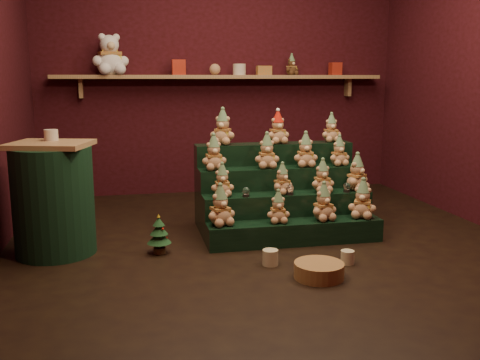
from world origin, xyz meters
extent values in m
plane|color=black|center=(0.00, 0.00, 0.00)|extent=(4.00, 4.00, 0.00)
cube|color=black|center=(0.00, 2.05, 1.40)|extent=(4.00, 0.10, 2.80)
cube|color=black|center=(0.00, -2.05, 1.40)|extent=(4.00, 0.10, 2.80)
cube|color=#A37D51|center=(0.00, 1.87, 1.30)|extent=(3.60, 0.26, 0.04)
cube|color=#A37D51|center=(-1.50, 1.94, 1.18)|extent=(0.04, 0.12, 0.20)
cube|color=#A37D51|center=(1.50, 1.94, 1.18)|extent=(0.04, 0.12, 0.20)
cube|color=black|center=(0.23, -0.10, 0.09)|extent=(1.40, 0.22, 0.18)
cube|color=black|center=(0.23, 0.12, 0.18)|extent=(1.40, 0.22, 0.36)
cube|color=black|center=(0.23, 0.34, 0.27)|extent=(1.40, 0.22, 0.54)
cube|color=black|center=(0.23, 0.56, 0.36)|extent=(1.40, 0.22, 0.72)
cylinder|color=black|center=(-0.13, 0.06, 0.37)|extent=(0.05, 0.05, 0.02)
sphere|color=white|center=(-0.13, 0.06, 0.41)|extent=(0.06, 0.06, 0.06)
cylinder|color=black|center=(0.23, 0.06, 0.37)|extent=(0.06, 0.06, 0.02)
sphere|color=white|center=(0.23, 0.06, 0.41)|extent=(0.06, 0.06, 0.06)
cylinder|color=black|center=(0.72, 0.06, 0.37)|extent=(0.06, 0.06, 0.02)
sphere|color=white|center=(0.72, 0.06, 0.41)|extent=(0.06, 0.06, 0.06)
cube|color=#A37D51|center=(-1.59, 0.04, 0.82)|extent=(0.65, 0.58, 0.04)
cylinder|color=black|center=(-1.59, 0.04, 0.40)|extent=(0.58, 0.58, 0.80)
cylinder|color=beige|center=(-1.59, 0.14, 0.88)|extent=(0.10, 0.10, 0.08)
cylinder|color=#422E17|center=(-0.83, -0.13, 0.02)|extent=(0.09, 0.09, 0.04)
cone|color=#143716|center=(-0.83, -0.13, 0.13)|extent=(0.18, 0.18, 0.09)
cone|color=#143716|center=(-0.83, -0.13, 0.19)|extent=(0.13, 0.13, 0.08)
cone|color=#143716|center=(-0.83, -0.13, 0.25)|extent=(0.09, 0.09, 0.06)
cone|color=yellow|center=(-0.83, -0.13, 0.29)|extent=(0.03, 0.03, 0.03)
cylinder|color=beige|center=(-0.09, -0.55, 0.06)|extent=(0.11, 0.11, 0.11)
cylinder|color=beige|center=(0.45, -0.63, 0.05)|extent=(0.10, 0.10, 0.10)
cylinder|color=#8E5F39|center=(0.16, -0.85, 0.05)|extent=(0.33, 0.33, 0.10)
cube|color=#B42E1B|center=(-0.48, 1.85, 1.40)|extent=(0.14, 0.14, 0.16)
cylinder|color=beige|center=(0.19, 1.85, 1.38)|extent=(0.14, 0.14, 0.12)
cube|color=#B42E1B|center=(1.30, 1.85, 1.39)|extent=(0.12, 0.12, 0.14)
sphere|color=tan|center=(-0.08, 1.85, 1.38)|extent=(0.12, 0.12, 0.12)
cube|color=#C9501C|center=(0.47, 1.85, 1.37)|extent=(0.16, 0.10, 0.10)
camera|label=1|loc=(-1.03, -3.99, 1.29)|focal=40.00mm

